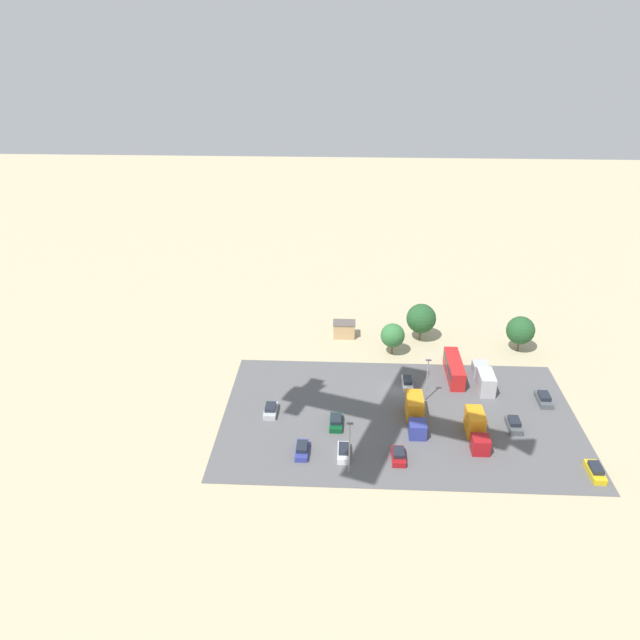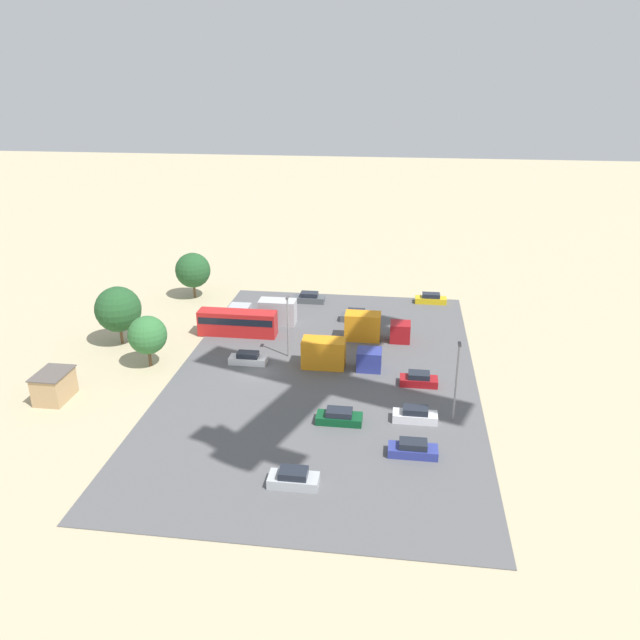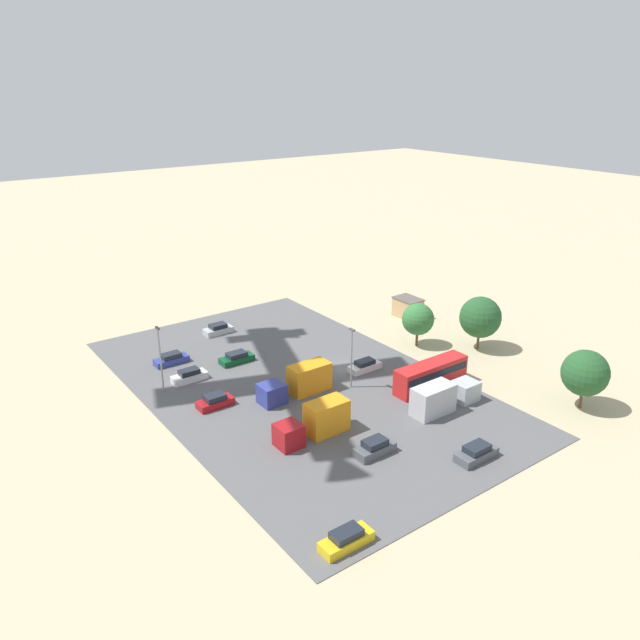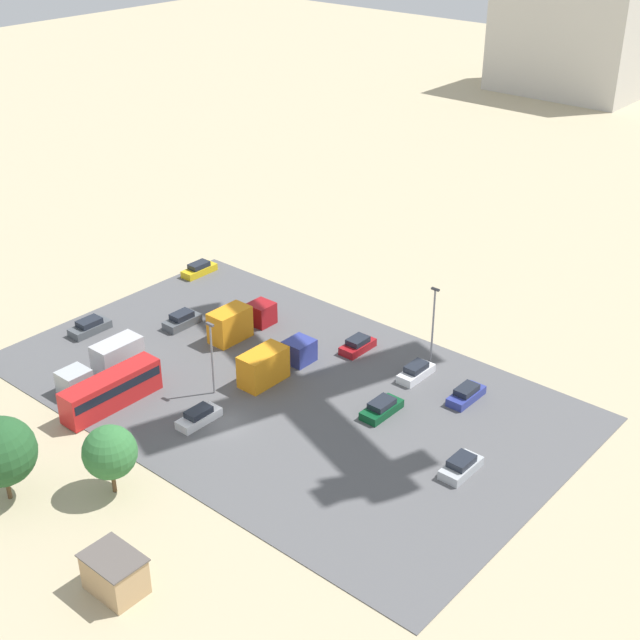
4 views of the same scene
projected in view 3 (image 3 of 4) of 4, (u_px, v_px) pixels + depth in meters
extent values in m
plane|color=tan|center=(346.00, 368.00, 81.44)|extent=(400.00, 400.00, 0.00)
cube|color=#565659|center=(296.00, 384.00, 77.05)|extent=(55.99, 34.16, 0.08)
cube|color=tan|center=(408.00, 308.00, 98.62)|extent=(4.18, 2.99, 2.99)
cube|color=#59514C|center=(408.00, 299.00, 98.06)|extent=(4.42, 3.23, 0.12)
cube|color=red|center=(431.00, 375.00, 75.73)|extent=(2.44, 10.28, 3.27)
cube|color=black|center=(431.00, 371.00, 75.52)|extent=(2.48, 9.87, 0.92)
cube|color=gold|center=(346.00, 541.00, 50.21)|extent=(1.77, 4.63, 0.87)
cube|color=#1E232D|center=(346.00, 534.00, 49.94)|extent=(1.49, 2.60, 0.64)
cube|color=#4C5156|center=(375.00, 450.00, 62.56)|extent=(1.91, 4.32, 0.94)
cube|color=#1E232D|center=(375.00, 443.00, 62.27)|extent=(1.60, 2.42, 0.69)
cube|color=silver|center=(190.00, 377.00, 77.85)|extent=(1.74, 4.42, 0.87)
cube|color=#1E232D|center=(189.00, 372.00, 77.57)|extent=(1.46, 2.47, 0.64)
cube|color=maroon|center=(215.00, 403.00, 71.69)|extent=(1.92, 4.17, 0.86)
cube|color=#1E232D|center=(215.00, 397.00, 71.42)|extent=(1.61, 2.33, 0.63)
cube|color=#ADB2B7|center=(218.00, 331.00, 92.34)|extent=(1.96, 4.25, 0.86)
cube|color=#1E232D|center=(218.00, 326.00, 92.07)|extent=(1.64, 2.38, 0.63)
cube|color=#4C5156|center=(476.00, 455.00, 61.77)|extent=(1.98, 4.59, 0.89)
cube|color=#1E232D|center=(477.00, 448.00, 61.49)|extent=(1.66, 2.57, 0.65)
cube|color=silver|center=(365.00, 367.00, 80.60)|extent=(1.71, 4.46, 0.83)
cube|color=#1E232D|center=(365.00, 362.00, 80.34)|extent=(1.44, 2.50, 0.61)
cube|color=navy|center=(171.00, 360.00, 82.54)|extent=(1.80, 4.48, 0.84)
cube|color=#1E232D|center=(171.00, 355.00, 82.28)|extent=(1.51, 2.51, 0.61)
cube|color=#0C4723|center=(237.00, 359.00, 82.91)|extent=(1.94, 4.54, 0.82)
cube|color=#1E232D|center=(236.00, 354.00, 82.66)|extent=(1.63, 2.55, 0.60)
cube|color=maroon|center=(289.00, 435.00, 63.63)|extent=(2.54, 2.56, 2.48)
cube|color=orange|center=(327.00, 417.00, 66.10)|extent=(2.54, 4.55, 3.55)
cube|color=#ADB2B7|center=(465.00, 391.00, 72.87)|extent=(2.53, 2.82, 2.35)
cube|color=#B2B2B7|center=(433.00, 400.00, 69.76)|extent=(2.53, 5.01, 3.36)
cube|color=navy|center=(272.00, 394.00, 72.14)|extent=(2.59, 2.83, 2.41)
cube|color=orange|center=(309.00, 378.00, 74.89)|extent=(2.59, 5.03, 3.44)
cylinder|color=brown|center=(478.00, 340.00, 87.08)|extent=(0.36, 0.36, 2.51)
sphere|color=#235128|center=(480.00, 317.00, 85.85)|extent=(5.75, 5.75, 5.75)
cylinder|color=brown|center=(417.00, 338.00, 88.14)|extent=(0.36, 0.36, 2.27)
sphere|color=#337038|center=(418.00, 319.00, 87.11)|extent=(4.52, 4.52, 4.52)
cylinder|color=brown|center=(581.00, 398.00, 71.38)|extent=(0.36, 0.36, 2.37)
sphere|color=#235128|center=(585.00, 373.00, 70.24)|extent=(5.31, 5.31, 5.31)
cylinder|color=gray|center=(161.00, 361.00, 73.89)|extent=(0.20, 0.20, 8.03)
cube|color=#4C4C51|center=(157.00, 328.00, 72.38)|extent=(0.90, 0.28, 0.20)
cylinder|color=gray|center=(351.00, 359.00, 75.01)|extent=(0.20, 0.20, 7.41)
cube|color=#4C4C51|center=(352.00, 330.00, 73.61)|extent=(0.90, 0.28, 0.20)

